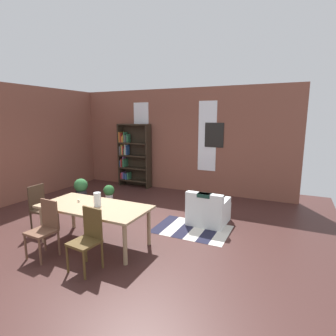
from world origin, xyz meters
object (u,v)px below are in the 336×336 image
at_px(dining_chair_near_left, 45,227).
at_px(potted_plant_by_shelf, 81,187).
at_px(dining_table, 94,209).
at_px(vase_on_table, 97,199).
at_px(armchair_white, 208,211).
at_px(dining_chair_near_right, 88,237).
at_px(dining_chair_head_left, 41,207).
at_px(bookshelf_tall, 132,155).
at_px(potted_plant_corner, 109,192).

relative_size(dining_chair_near_left, potted_plant_by_shelf, 1.80).
xyz_separation_m(dining_table, vase_on_table, (0.08, -0.00, 0.20)).
bearing_deg(dining_table, armchair_white, 48.99).
distance_m(dining_chair_near_left, potted_plant_by_shelf, 3.56).
distance_m(vase_on_table, armchair_white, 2.45).
xyz_separation_m(dining_chair_near_right, dining_chair_head_left, (-1.85, 0.71, 0.00)).
bearing_deg(vase_on_table, dining_chair_near_right, -61.66).
relative_size(dining_table, bookshelf_tall, 0.97).
distance_m(dining_chair_head_left, armchair_white, 3.51).
relative_size(vase_on_table, potted_plant_corner, 0.56).
height_order(vase_on_table, dining_chair_near_left, vase_on_table).
bearing_deg(dining_table, potted_plant_corner, 122.04).
relative_size(bookshelf_tall, potted_plant_corner, 4.60).
bearing_deg(bookshelf_tall, armchair_white, -32.53).
distance_m(dining_table, vase_on_table, 0.22).
bearing_deg(potted_plant_corner, potted_plant_by_shelf, 178.14).
distance_m(dining_chair_near_right, armchair_white, 2.79).
bearing_deg(dining_chair_near_right, potted_plant_by_shelf, 134.45).
relative_size(bookshelf_tall, armchair_white, 2.55).
xyz_separation_m(potted_plant_by_shelf, potted_plant_corner, (1.05, -0.03, -0.02)).
bearing_deg(vase_on_table, dining_table, 180.00).
height_order(armchair_white, potted_plant_corner, armchair_white).
relative_size(dining_table, armchair_white, 2.47).
xyz_separation_m(vase_on_table, dining_chair_head_left, (-1.47, -0.00, -0.35)).
distance_m(dining_chair_near_right, dining_chair_near_left, 0.92).
height_order(dining_chair_near_right, dining_chair_head_left, same).
bearing_deg(dining_table, bookshelf_tall, 113.34).
height_order(dining_chair_head_left, potted_plant_by_shelf, dining_chair_head_left).
distance_m(bookshelf_tall, armchair_white, 3.99).
height_order(dining_chair_near_left, dining_chair_head_left, same).
relative_size(vase_on_table, bookshelf_tall, 0.12).
bearing_deg(vase_on_table, dining_chair_head_left, -179.96).
xyz_separation_m(dining_chair_near_right, bookshelf_tall, (-2.16, 4.65, 0.55)).
xyz_separation_m(dining_table, dining_chair_near_left, (-0.45, -0.71, -0.15)).
bearing_deg(armchair_white, dining_chair_near_left, -128.85).
relative_size(armchair_white, potted_plant_corner, 1.80).
height_order(vase_on_table, armchair_white, vase_on_table).
xyz_separation_m(armchair_white, potted_plant_by_shelf, (-4.03, 0.41, -0.00)).
xyz_separation_m(dining_chair_head_left, potted_plant_corner, (0.01, 2.21, -0.26)).
bearing_deg(dining_chair_head_left, dining_chair_near_right, -20.90).
bearing_deg(dining_chair_near_right, dining_table, 123.22).
bearing_deg(vase_on_table, potted_plant_by_shelf, 138.26).
xyz_separation_m(dining_chair_head_left, potted_plant_by_shelf, (-1.04, 2.25, -0.24)).
bearing_deg(bookshelf_tall, dining_chair_head_left, -85.51).
height_order(bookshelf_tall, potted_plant_corner, bookshelf_tall).
height_order(dining_chair_head_left, armchair_white, dining_chair_head_left).
height_order(bookshelf_tall, armchair_white, bookshelf_tall).
relative_size(vase_on_table, potted_plant_by_shelf, 0.48).
distance_m(vase_on_table, bookshelf_tall, 4.33).
bearing_deg(bookshelf_tall, dining_table, -66.66).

